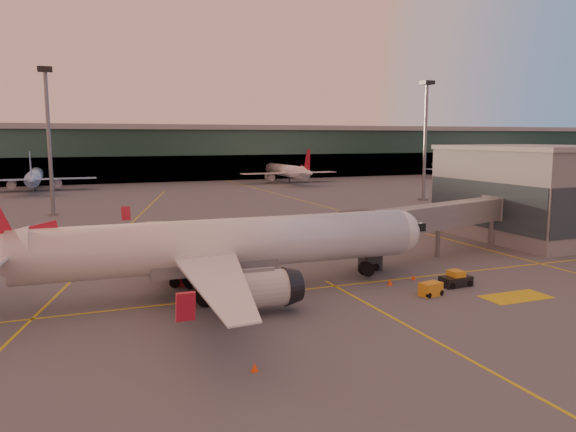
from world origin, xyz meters
name	(u,v)px	position (x,y,z in m)	size (l,w,h in m)	color
ground	(307,307)	(0.00, 0.00, 0.00)	(600.00, 600.00, 0.00)	#4C4F54
taxi_markings	(143,230)	(-7.32, 44.49, 0.01)	(100.12, 173.00, 0.01)	gold
terminal	(125,153)	(0.00, 141.79, 8.76)	(400.00, 20.00, 17.60)	#19382D
gate_building	(535,192)	(41.93, 17.93, 6.29)	(18.40, 22.40, 12.60)	slate
mast_west_near	(48,130)	(-20.00, 66.00, 14.86)	(2.40, 2.40, 25.60)	slate
mast_east_near	(426,132)	(55.00, 62.00, 14.86)	(2.40, 2.40, 25.60)	slate
distant_aircraft_row	(174,186)	(10.83, 118.00, 0.00)	(350.00, 34.00, 13.00)	#90BAF1
main_airplane	(210,247)	(-6.44, 6.57, 4.22)	(43.00, 38.65, 13.00)	white
jet_bridge	(446,218)	(23.26, 12.76, 4.43)	(28.25, 11.29, 6.26)	slate
catering_truck	(191,255)	(-7.12, 11.06, 2.71)	(6.47, 3.61, 4.77)	maroon
gpu_cart	(431,289)	(11.39, -0.90, 0.57)	(2.21, 1.60, 1.17)	orange
pushback_tug	(456,280)	(15.45, 0.85, 0.60)	(2.97, 1.73, 1.49)	black
cone_nose	(413,277)	(13.18, 4.35, 0.25)	(0.41, 0.41, 0.52)	#FD490D
cone_wing_right	(255,367)	(-7.98, -10.42, 0.27)	(0.44, 0.44, 0.56)	#FD490D
cone_wing_left	(166,255)	(-7.48, 23.46, 0.27)	(0.44, 0.44, 0.56)	#FD490D
cone_fwd	(390,282)	(9.97, 3.43, 0.29)	(0.48, 0.48, 0.61)	#FD490D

